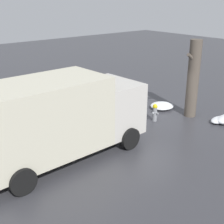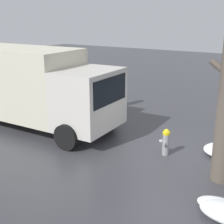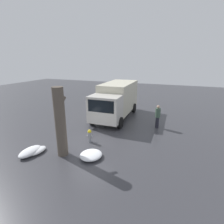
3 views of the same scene
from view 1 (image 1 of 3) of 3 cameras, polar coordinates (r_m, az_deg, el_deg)
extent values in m
plane|color=#38383D|center=(15.68, 7.75, -1.59)|extent=(60.00, 60.00, 0.00)
cylinder|color=gray|center=(15.55, 7.81, -0.39)|extent=(0.23, 0.23, 0.71)
cylinder|color=yellow|center=(15.42, 7.88, 0.98)|extent=(0.24, 0.24, 0.08)
sphere|color=yellow|center=(15.40, 7.89, 1.12)|extent=(0.19, 0.19, 0.19)
cylinder|color=gray|center=(15.40, 7.45, -0.25)|extent=(0.11, 0.12, 0.11)
cylinder|color=gray|center=(15.43, 8.30, -0.25)|extent=(0.10, 0.11, 0.09)
cylinder|color=gray|center=(15.62, 7.36, 0.06)|extent=(0.10, 0.11, 0.09)
cylinder|color=brown|center=(16.11, 14.59, 5.83)|extent=(0.59, 0.59, 3.89)
cylinder|color=brown|center=(15.66, 14.36, 9.54)|extent=(0.68, 0.17, 0.54)
cube|color=beige|center=(13.14, -0.13, 1.12)|extent=(1.83, 2.50, 2.09)
cube|color=black|center=(13.58, 2.70, 3.62)|extent=(0.09, 2.06, 0.92)
cube|color=beige|center=(11.20, -13.58, -1.43)|extent=(5.23, 2.59, 2.68)
cylinder|color=black|center=(14.35, -3.63, -1.67)|extent=(0.91, 0.30, 0.90)
cylinder|color=black|center=(12.66, 3.24, -4.84)|extent=(0.91, 0.30, 0.90)
cylinder|color=black|center=(10.33, -16.04, -12.09)|extent=(0.91, 0.30, 0.90)
cylinder|color=#23232D|center=(15.92, -12.87, 0.09)|extent=(0.27, 0.27, 0.87)
cylinder|color=#3F5947|center=(15.67, -13.10, 2.82)|extent=(0.40, 0.40, 0.73)
sphere|color=tan|center=(15.53, -13.24, 4.51)|extent=(0.24, 0.24, 0.24)
ellipsoid|color=white|center=(16.20, 19.07, -1.36)|extent=(1.14, 0.64, 0.26)
ellipsoid|color=white|center=(17.37, 9.12, 1.12)|extent=(1.31, 1.22, 0.31)
camera|label=2|loc=(14.43, 46.90, 8.08)|focal=50.00mm
camera|label=3|loc=(24.95, 14.26, 18.63)|focal=28.00mm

